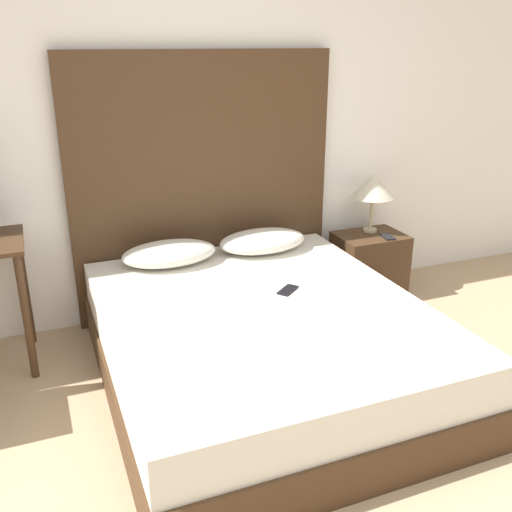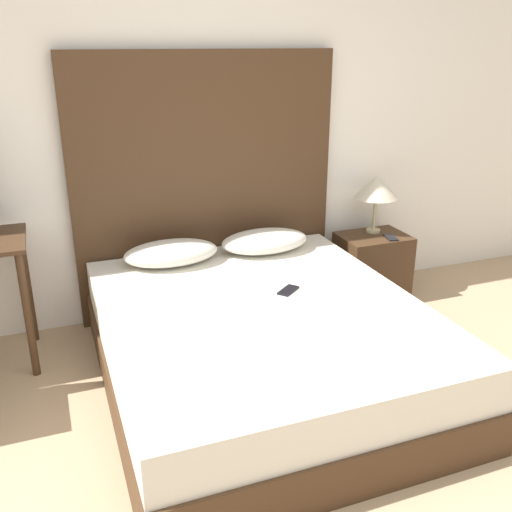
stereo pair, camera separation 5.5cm
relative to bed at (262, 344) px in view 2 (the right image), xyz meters
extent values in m
cube|color=white|center=(-0.03, 1.11, 1.12)|extent=(10.00, 0.06, 2.70)
cube|color=#422B19|center=(0.00, 0.00, -0.11)|extent=(1.71, 2.02, 0.24)
cube|color=silver|center=(0.00, 0.00, 0.12)|extent=(1.67, 1.98, 0.23)
cube|color=#422B19|center=(0.00, 1.03, 0.65)|extent=(1.79, 0.05, 1.76)
ellipsoid|color=silver|center=(-0.32, 0.78, 0.31)|extent=(0.60, 0.35, 0.15)
ellipsoid|color=silver|center=(0.32, 0.78, 0.31)|extent=(0.60, 0.35, 0.15)
cube|color=black|center=(0.20, 0.12, 0.24)|extent=(0.16, 0.15, 0.01)
cube|color=#422B19|center=(1.18, 0.78, 0.01)|extent=(0.49, 0.37, 0.48)
cylinder|color=tan|center=(1.22, 0.86, 0.26)|extent=(0.10, 0.10, 0.02)
cylinder|color=tan|center=(1.22, 0.86, 0.39)|extent=(0.02, 0.02, 0.24)
cone|color=beige|center=(1.22, 0.86, 0.59)|extent=(0.31, 0.31, 0.17)
cube|color=black|center=(1.26, 0.69, 0.25)|extent=(0.10, 0.16, 0.01)
cylinder|color=#422B19|center=(-1.20, 0.52, 0.14)|extent=(0.04, 0.04, 0.75)
cylinder|color=#422B19|center=(-1.20, 0.96, 0.14)|extent=(0.04, 0.04, 0.75)
camera|label=1|loc=(-1.07, -2.58, 1.58)|focal=40.00mm
camera|label=2|loc=(-1.02, -2.60, 1.58)|focal=40.00mm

